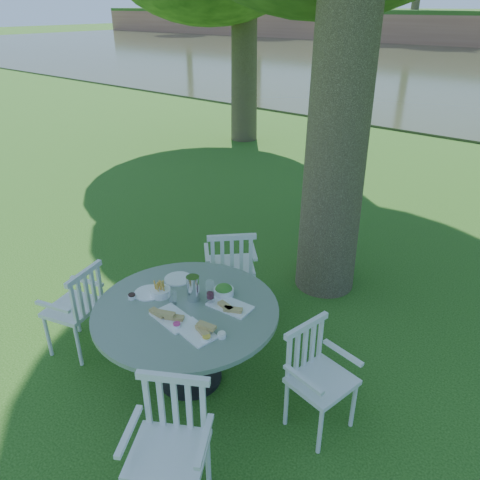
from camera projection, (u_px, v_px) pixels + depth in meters
name	position (u px, v px, depth m)	size (l,w,h in m)	color
ground	(228.00, 318.00, 4.95)	(140.00, 140.00, 0.00)	#153F0D
table	(187.00, 321.00, 3.88)	(1.53, 1.53, 0.75)	black
chair_ne	(314.00, 369.00, 3.53)	(0.49, 0.51, 0.87)	silver
chair_nw	(231.00, 265.00, 4.83)	(0.66, 0.66, 0.96)	silver
chair_sw	(80.00, 304.00, 4.27)	(0.53, 0.55, 0.89)	silver
chair_se	(172.00, 434.00, 2.95)	(0.63, 0.62, 0.93)	silver
tableware	(191.00, 297.00, 3.88)	(1.04, 0.74, 0.22)	white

